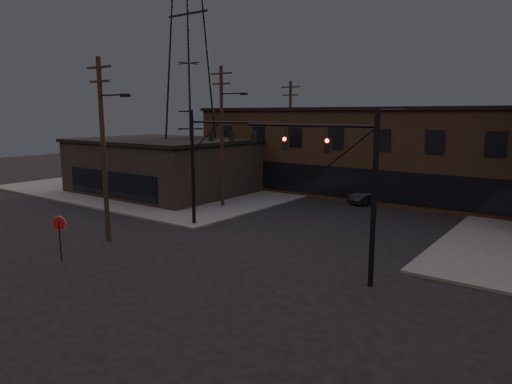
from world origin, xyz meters
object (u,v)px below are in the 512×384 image
at_px(traffic_signal_near, 351,177).
at_px(stop_sign, 59,228).
at_px(car_crossing, 370,196).
at_px(traffic_signal_far, 206,155).

xyz_separation_m(traffic_signal_near, stop_sign, (-13.36, -6.49, -3.09)).
bearing_deg(stop_sign, traffic_signal_near, 25.90).
xyz_separation_m(stop_sign, car_crossing, (6.81, 24.73, -1.16)).
distance_m(traffic_signal_near, car_crossing, 19.85).
bearing_deg(car_crossing, traffic_signal_far, -94.85).
bearing_deg(traffic_signal_far, traffic_signal_near, -16.17).
xyz_separation_m(traffic_signal_near, car_crossing, (-6.55, 18.25, -4.25)).
height_order(traffic_signal_near, stop_sign, traffic_signal_near).
relative_size(traffic_signal_far, car_crossing, 1.93).
relative_size(traffic_signal_far, stop_sign, 3.23).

